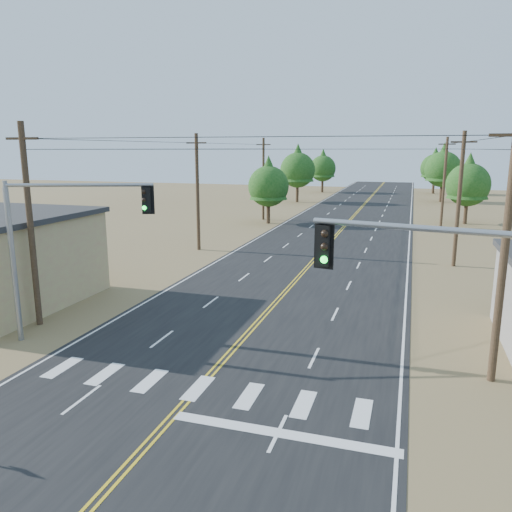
% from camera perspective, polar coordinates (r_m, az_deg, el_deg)
% --- Properties ---
extents(road, '(15.00, 200.00, 0.02)m').
position_cam_1_polar(road, '(39.31, 6.41, -0.72)').
color(road, black).
rests_on(road, ground).
extents(utility_pole_left_near, '(1.80, 0.30, 10.00)m').
position_cam_1_polar(utility_pole_left_near, '(26.66, -24.39, 3.29)').
color(utility_pole_left_near, '#4C3826').
rests_on(utility_pole_left_near, ground).
extents(utility_pole_left_mid, '(1.80, 0.30, 10.00)m').
position_cam_1_polar(utility_pole_left_mid, '(43.56, -6.70, 7.34)').
color(utility_pole_left_mid, '#4C3826').
rests_on(utility_pole_left_mid, ground).
extents(utility_pole_left_far, '(1.80, 0.30, 10.00)m').
position_cam_1_polar(utility_pole_left_far, '(62.32, 0.85, 8.86)').
color(utility_pole_left_far, '#4C3826').
rests_on(utility_pole_left_far, ground).
extents(utility_pole_right_near, '(1.80, 0.30, 10.00)m').
position_cam_1_polar(utility_pole_right_near, '(20.27, 26.54, 0.59)').
color(utility_pole_right_near, '#4C3826').
rests_on(utility_pole_right_near, ground).
extents(utility_pole_right_mid, '(1.80, 0.30, 10.00)m').
position_cam_1_polar(utility_pole_right_mid, '(39.97, 22.19, 6.10)').
color(utility_pole_right_mid, '#4C3826').
rests_on(utility_pole_right_mid, ground).
extents(utility_pole_right_far, '(1.80, 0.30, 10.00)m').
position_cam_1_polar(utility_pole_right_far, '(59.86, 20.71, 7.95)').
color(utility_pole_right_far, '#4C3826').
rests_on(utility_pole_right_far, ground).
extents(signal_mast_left, '(6.18, 2.43, 7.37)m').
position_cam_1_polar(signal_mast_left, '(24.09, -22.15, 2.40)').
color(signal_mast_left, gray).
rests_on(signal_mast_left, ground).
extents(signal_mast_right, '(5.58, 1.30, 7.10)m').
position_cam_1_polar(signal_mast_right, '(12.69, 23.34, -7.01)').
color(signal_mast_right, gray).
rests_on(signal_mast_right, ground).
extents(tree_left_near, '(4.78, 4.78, 7.97)m').
position_cam_1_polar(tree_left_near, '(59.07, 1.43, 8.44)').
color(tree_left_near, '#3F2D1E').
rests_on(tree_left_near, ground).
extents(tree_left_mid, '(5.73, 5.73, 9.55)m').
position_cam_1_polar(tree_left_mid, '(83.30, 4.79, 10.16)').
color(tree_left_mid, '#3F2D1E').
rests_on(tree_left_mid, ground).
extents(tree_left_far, '(5.22, 5.22, 8.70)m').
position_cam_1_polar(tree_left_far, '(102.92, 7.65, 10.19)').
color(tree_left_far, '#3F2D1E').
rests_on(tree_left_far, ground).
extents(tree_right_near, '(5.01, 5.01, 8.35)m').
position_cam_1_polar(tree_right_near, '(63.61, 23.11, 7.96)').
color(tree_right_near, '#3F2D1E').
rests_on(tree_right_near, ground).
extents(tree_right_mid, '(5.86, 5.86, 9.77)m').
position_cam_1_polar(tree_right_mid, '(88.87, 20.62, 9.65)').
color(tree_right_mid, '#3F2D1E').
rests_on(tree_right_mid, ground).
extents(tree_right_far, '(5.42, 5.42, 9.03)m').
position_cam_1_polar(tree_right_far, '(104.97, 19.77, 9.74)').
color(tree_right_far, '#3F2D1E').
rests_on(tree_right_far, ground).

